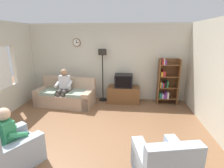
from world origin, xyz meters
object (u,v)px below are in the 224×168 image
object	(u,v)px
person_on_couch	(63,86)
person_in_left_armchair	(12,133)
tv_stand	(123,94)
floor_lamp	(102,61)
armchair_near_window	(10,151)
armchair_near_bookshelf	(162,166)
tv	(124,81)
couch	(66,96)
bookshelf	(166,82)

from	to	relation	value
person_on_couch	person_in_left_armchair	world-z (taller)	person_on_couch
tv_stand	person_in_left_armchair	world-z (taller)	person_in_left_armchair
floor_lamp	armchair_near_window	size ratio (longest dim) A/B	1.59
floor_lamp	person_on_couch	bearing A→B (deg)	-151.60
armchair_near_bookshelf	person_on_couch	bearing A→B (deg)	133.29
tv_stand	armchair_near_window	distance (m)	3.83
tv_stand	floor_lamp	size ratio (longest dim) A/B	0.59
tv	armchair_near_window	distance (m)	3.84
couch	floor_lamp	bearing A→B (deg)	24.53
person_on_couch	armchair_near_bookshelf	bearing A→B (deg)	-46.71
armchair_near_bookshelf	person_on_couch	distance (m)	3.97
couch	floor_lamp	xyz separation A→B (m)	(1.18, 0.54, 1.14)
armchair_near_window	person_on_couch	distance (m)	2.81
tv_stand	bookshelf	world-z (taller)	bookshelf
tv	person_on_couch	xyz separation A→B (m)	(-1.95, -0.53, -0.09)
tv	bookshelf	xyz separation A→B (m)	(1.46, 0.10, -0.03)
tv_stand	person_on_couch	xyz separation A→B (m)	(-1.95, -0.55, 0.41)
armchair_near_bookshelf	bookshelf	bearing A→B (deg)	78.67
person_in_left_armchair	armchair_near_bookshelf	bearing A→B (deg)	-3.88
floor_lamp	person_on_couch	size ratio (longest dim) A/B	1.49
person_on_couch	tv_stand	bearing A→B (deg)	15.76
armchair_near_window	person_on_couch	xyz separation A→B (m)	(-0.05, 2.78, 0.41)
bookshelf	person_in_left_armchair	xyz separation A→B (m)	(-3.32, -3.32, -0.15)
tv_stand	person_on_couch	bearing A→B (deg)	-164.24
tv_stand	couch	bearing A→B (deg)	-167.14
armchair_near_window	person_in_left_armchair	world-z (taller)	person_in_left_armchair
armchair_near_window	floor_lamp	bearing A→B (deg)	71.38
tv	floor_lamp	world-z (taller)	floor_lamp
armchair_near_window	armchair_near_bookshelf	xyz separation A→B (m)	(2.66, -0.10, 0.00)
couch	armchair_near_bookshelf	distance (m)	4.02
tv	tv_stand	bearing A→B (deg)	90.00
armchair_near_window	person_on_couch	bearing A→B (deg)	91.00
person_in_left_armchair	couch	bearing A→B (deg)	91.52
armchair_near_window	tv	bearing A→B (deg)	60.03
bookshelf	person_in_left_armchair	size ratio (longest dim) A/B	1.39
armchair_near_window	person_in_left_armchair	bearing A→B (deg)	60.21
couch	tv_stand	bearing A→B (deg)	12.86
couch	tv	size ratio (longest dim) A/B	3.29
person_on_couch	person_in_left_armchair	distance (m)	2.70
tv	person_in_left_armchair	distance (m)	3.73
tv	person_in_left_armchair	world-z (taller)	person_in_left_armchair
bookshelf	floor_lamp	size ratio (longest dim) A/B	0.84
couch	person_in_left_armchair	bearing A→B (deg)	-88.48
floor_lamp	armchair_near_window	distance (m)	3.80
person_on_couch	person_in_left_armchair	size ratio (longest dim) A/B	1.11
floor_lamp	couch	bearing A→B (deg)	-155.47
person_in_left_armchair	armchair_near_window	bearing A→B (deg)	-119.79
person_on_couch	bookshelf	bearing A→B (deg)	10.35
tv	person_on_couch	bearing A→B (deg)	-164.90
bookshelf	floor_lamp	xyz separation A→B (m)	(-2.21, 0.03, 0.69)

